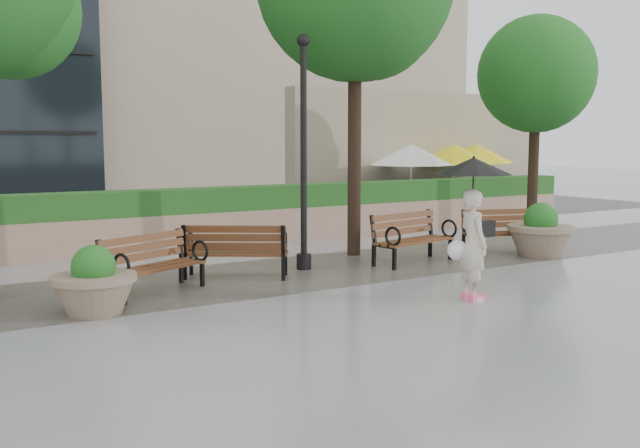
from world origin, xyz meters
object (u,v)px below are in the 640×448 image
bench_2 (236,262)px  bench_1 (154,277)px  planter_left (94,288)px  planter_right (540,236)px  bench_4 (503,240)px  lamppost (304,167)px  pedestrian (473,214)px  bench_3 (413,249)px

bench_2 → bench_1: bearing=50.8°
planter_left → planter_right: 9.28m
bench_4 → planter_right: 0.88m
bench_2 → lamppost: 2.19m
bench_2 → bench_4: (6.21, -0.39, -0.01)m
planter_left → lamppost: 4.78m
bench_1 → planter_left: size_ratio=1.59×
lamppost → pedestrian: size_ratio=2.02×
bench_2 → pedestrian: size_ratio=0.87×
planter_left → pedestrian: pedestrian is taller
bench_2 → planter_right: size_ratio=1.39×
bench_3 → planter_right: bearing=-26.9°
bench_1 → planter_right: bearing=-29.1°
bench_2 → bench_3: size_ratio=0.96×
pedestrian → planter_left: bearing=84.3°
bench_4 → lamppost: size_ratio=0.42×
bench_4 → planter_left: 9.10m
planter_right → pedestrian: 4.75m
bench_4 → lamppost: (-4.76, 0.48, 1.65)m
bench_3 → pedestrian: pedestrian is taller
bench_3 → lamppost: bearing=154.2°
bench_3 → planter_left: size_ratio=1.67×
bench_3 → pedestrian: (-1.30, -2.98, 1.02)m
pedestrian → planter_right: bearing=-45.6°
planter_right → bench_3: bearing=164.8°
planter_right → pedestrian: size_ratio=0.63×
bench_1 → pedestrian: size_ratio=0.86×
planter_right → lamppost: 5.38m
lamppost → pedestrian: bearing=-75.9°
bench_4 → pedestrian: pedestrian is taller
bench_1 → lamppost: size_ratio=0.43×
bench_1 → lamppost: 3.58m
bench_1 → pedestrian: (4.01, -2.94, 1.04)m
planter_left → planter_right: bearing=1.0°
bench_3 → lamppost: (-2.19, 0.55, 1.63)m
planter_right → bench_1: bearing=175.0°
bench_1 → pedestrian: pedestrian is taller
bench_3 → pedestrian: 3.41m
bench_3 → planter_left: bearing=176.4°
bench_2 → pedestrian: pedestrian is taller
bench_3 → planter_right: planter_right is taller
bench_2 → planter_left: 3.15m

